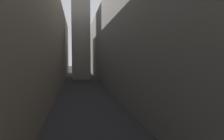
% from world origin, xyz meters
% --- Properties ---
extents(ground_plane, '(264.00, 264.00, 0.00)m').
position_xyz_m(ground_plane, '(0.00, 48.00, 0.00)').
color(ground_plane, '#232326').
extents(building_block_left, '(13.47, 108.00, 22.55)m').
position_xyz_m(building_block_left, '(-12.23, 50.00, 11.28)').
color(building_block_left, '#756B5B').
rests_on(building_block_left, ground).
extents(building_block_right, '(11.29, 108.00, 23.56)m').
position_xyz_m(building_block_right, '(11.15, 50.00, 11.78)').
color(building_block_right, slate).
rests_on(building_block_right, ground).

